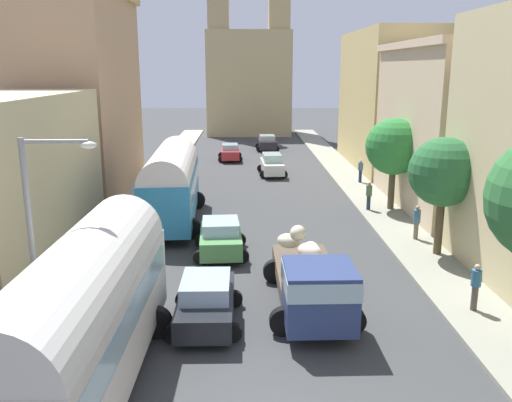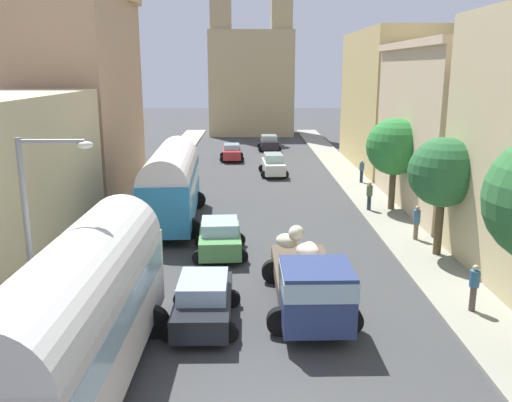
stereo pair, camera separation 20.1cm
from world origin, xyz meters
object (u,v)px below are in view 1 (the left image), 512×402
Objects in this scene: car_0 at (272,165)px; car_2 at (206,301)px; parked_bus_0 at (84,311)px; parked_bus_1 at (172,181)px; car_3 at (221,238)px; pedestrian_0 at (417,221)px; pedestrian_1 at (360,170)px; car_4 at (230,152)px; cargo_truck_0 at (313,281)px; pedestrian_3 at (476,286)px; streetlamp_near at (41,228)px; pedestrian_2 at (369,195)px; car_1 at (267,143)px.

car_0 reaches higher than car_2.
parked_bus_0 is 15.74m from parked_bus_1.
car_3 is at bearing 74.54° from parked_bus_0.
pedestrian_1 is (0.10, 13.21, -0.02)m from pedestrian_0.
pedestrian_0 is at bearing -68.08° from car_4.
car_2 reaches higher than car_4.
parked_bus_1 is 15.57m from pedestrian_1.
pedestrian_0 is 13.21m from pedestrian_1.
parked_bus_0 is 7.67m from cargo_truck_0.
pedestrian_0 is (9.26, 1.65, 0.23)m from car_3.
car_2 is at bearing 54.64° from parked_bus_0.
pedestrian_3 is (11.72, 4.36, -1.27)m from parked_bus_0.
parked_bus_1 is 1.49× the size of streetlamp_near.
car_3 is 10.15m from streetlamp_near.
cargo_truck_0 is at bearing -61.68° from car_3.
pedestrian_0 reaches higher than car_3.
car_0 is 2.42× the size of pedestrian_1.
cargo_truck_0 is (6.12, -11.38, -1.04)m from parked_bus_1.
car_4 is at bearing 111.92° from pedestrian_0.
parked_bus_0 is 2.98m from streetlamp_near.
pedestrian_0 reaches higher than car_0.
car_0 is (-0.11, 24.53, -0.41)m from cargo_truck_0.
car_3 is (0.19, 6.68, 0.01)m from car_2.
streetlamp_near is at bearing -97.27° from car_4.
car_3 is 9.41m from pedestrian_0.
parked_bus_1 is 5.29× the size of pedestrian_2.
parked_bus_0 is 1.33× the size of cargo_truck_0.
streetlamp_near is (-13.34, -2.39, 2.82)m from pedestrian_3.
pedestrian_2 is (4.90, 13.32, -0.22)m from cargo_truck_0.
pedestrian_1 is (6.15, -3.50, 0.18)m from car_0.
streetlamp_near is at bearing 129.49° from parked_bus_0.
parked_bus_1 reaches higher than cargo_truck_0.
cargo_truck_0 is at bearing -83.56° from car_4.
cargo_truck_0 reaches higher than car_3.
pedestrian_0 is (9.48, -23.56, 0.27)m from car_4.
pedestrian_0 reaches higher than car_1.
parked_bus_0 is 5.31× the size of pedestrian_0.
cargo_truck_0 is 1.13× the size of streetlamp_near.
parked_bus_1 is 2.50× the size of car_3.
car_4 is at bearing 115.06° from pedestrian_2.
car_1 is 17.45m from pedestrian_1.
pedestrian_0 reaches higher than pedestrian_3.
pedestrian_1 is (12.26, 25.38, -1.28)m from parked_bus_0.
cargo_truck_0 is 24.53m from car_0.
parked_bus_0 is 20.93m from pedestrian_2.
parked_bus_0 is 11.02m from car_3.
cargo_truck_0 reaches higher than car_4.
streetlamp_near reaches higher than parked_bus_0.
parked_bus_1 is 12.97m from cargo_truck_0.
pedestrian_0 is (12.17, 12.17, -1.26)m from parked_bus_0.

